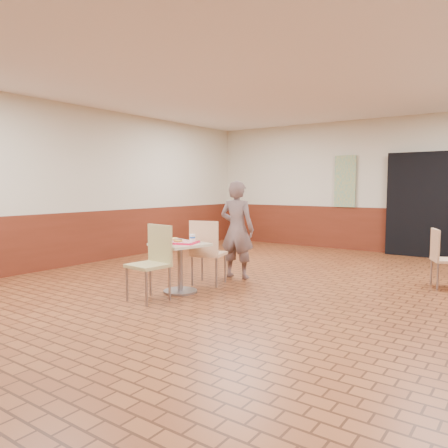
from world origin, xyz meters
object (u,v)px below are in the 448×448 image
Objects in this scene: main_table at (180,259)px; customer at (237,230)px; serving_tray at (180,242)px; paper_cup at (192,238)px; chair_main_back at (207,249)px; ring_donut at (175,239)px; chair_second_left at (443,255)px; long_john_donut at (178,240)px; chair_main_front at (153,258)px.

customer reaches higher than main_table.
paper_cup is at bearing 27.28° from serving_tray.
chair_main_back is 0.62× the size of customer.
chair_main_back is 0.59m from serving_tray.
serving_tray is 0.15m from ring_donut.
chair_second_left is at bearing 39.59° from serving_tray.
paper_cup reaches higher than serving_tray.
customer is at bearing 85.31° from serving_tray.
long_john_donut is at bearing -63.81° from main_table.
customer is 3.09m from chair_second_left.
serving_tray is 0.09m from long_john_donut.
customer reaches higher than chair_second_left.
customer is at bearing 87.14° from long_john_donut.
chair_second_left is at bearing 40.81° from long_john_donut.
chair_main_back is at bearing 71.07° from ring_donut.
main_table is at bearing -152.72° from paper_cup.
chair_main_front is 6.38× the size of long_john_donut.
chair_main_back is 6.37× the size of long_john_donut.
chair_second_left reaches higher than long_john_donut.
ring_donut is 1.09× the size of paper_cup.
chair_main_back reaches higher than ring_donut.
main_table is 4.52× the size of long_john_donut.
long_john_donut is (0.18, -0.12, 0.00)m from ring_donut.
chair_main_front is 9.83× the size of paper_cup.
serving_tray is 3.07× the size of long_john_donut.
chair_main_front reaches higher than serving_tray.
chair_main_front is at bearing -98.06° from long_john_donut.
customer is at bearing 92.60° from paper_cup.
chair_main_front is 1.80m from customer.
chair_main_back is 3.46m from chair_second_left.
chair_main_front is 0.60m from ring_donut.
chair_second_left reaches higher than paper_cup.
long_john_donut is (0.04, -0.08, 0.28)m from main_table.
chair_main_back is at bearing 104.05° from paper_cup.
chair_second_left is at bearing 40.19° from paper_cup.
chair_main_back is 2.08× the size of serving_tray.
long_john_donut is at bearing 106.55° from chair_second_left.
long_john_donut is at bearing 78.10° from customer.
long_john_donut is at bearing -34.17° from ring_donut.
main_table is 6.95× the size of paper_cup.
main_table is at bearing 70.32° from chair_main_back.
chair_main_front is 1.07m from chair_main_back.
chair_main_front reaches higher than chair_second_left.
customer is 15.77× the size of paper_cup.
customer reaches higher than chair_main_front.
serving_tray is (-0.04, -0.56, 0.16)m from chair_main_back.
chair_main_front is 0.66m from paper_cup.
customer reaches higher than serving_tray.
long_john_donut reaches higher than serving_tray.
chair_main_front is at bearing 70.89° from chair_main_back.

